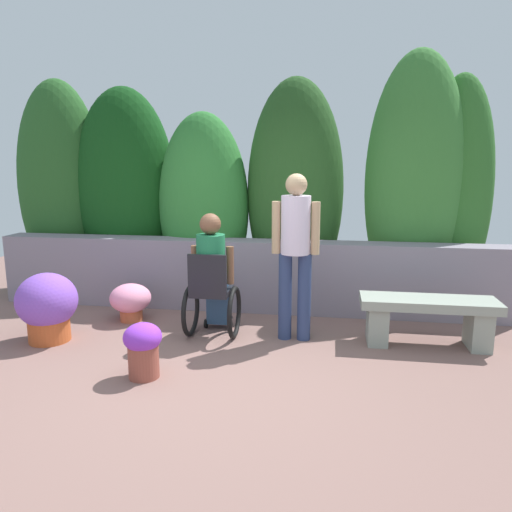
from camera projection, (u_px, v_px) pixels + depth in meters
name	position (u px, v px, depth m)	size (l,w,h in m)	color
ground_plane	(205.00, 375.00, 4.18)	(10.92, 10.92, 0.00)	#805E57
stone_retaining_wall	(245.00, 275.00, 6.00)	(6.42, 0.37, 0.89)	gray
hedge_backdrop	(230.00, 191.00, 6.44)	(6.52, 1.12, 3.22)	#285A24
stone_bench	(428.00, 315.00, 4.81)	(1.35, 0.43, 0.49)	#929B8D
person_in_wheelchair	(213.00, 279.00, 5.03)	(0.53, 0.66, 1.33)	black
person_standing_companion	(295.00, 246.00, 4.86)	(0.49, 0.30, 1.73)	navy
flower_pot_purple_near	(47.00, 306.00, 4.92)	(0.61, 0.61, 0.73)	#C15629
flower_pot_terracotta_by_wall	(143.00, 347.00, 4.08)	(0.33, 0.33, 0.49)	brown
flower_pot_small_foreground	(131.00, 300.00, 5.59)	(0.48, 0.48, 0.44)	#C15D3A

